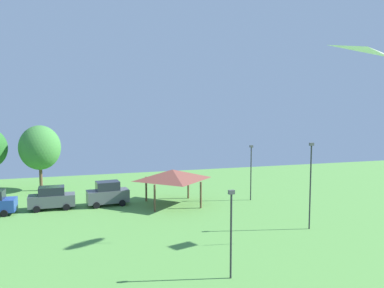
{
  "coord_description": "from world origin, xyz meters",
  "views": [
    {
      "loc": [
        -3.49,
        0.48,
        10.17
      ],
      "look_at": [
        0.75,
        14.36,
        8.74
      ],
      "focal_mm": 38.0,
      "sensor_mm": 36.0,
      "label": 1
    }
  ],
  "objects_px": {
    "light_post_1": "(310,181)",
    "light_post_3": "(231,228)",
    "parked_car_second_from_left": "(52,198)",
    "park_pavilion": "(172,175)",
    "light_post_0": "(251,169)",
    "parked_car_third_from_left": "(108,194)",
    "treeline_tree_3": "(40,148)",
    "kite_flying_7": "(325,72)"
  },
  "relations": [
    {
      "from": "light_post_0",
      "to": "treeline_tree_3",
      "type": "xyz_separation_m",
      "value": [
        -21.6,
        11.55,
        1.76
      ]
    },
    {
      "from": "parked_car_second_from_left",
      "to": "treeline_tree_3",
      "type": "distance_m",
      "value": 10.34
    },
    {
      "from": "kite_flying_7",
      "to": "light_post_3",
      "type": "xyz_separation_m",
      "value": [
        -0.96,
        7.21,
        -8.41
      ]
    },
    {
      "from": "parked_car_third_from_left",
      "to": "park_pavilion",
      "type": "relative_size",
      "value": 0.71
    },
    {
      "from": "kite_flying_7",
      "to": "parked_car_third_from_left",
      "type": "bearing_deg",
      "value": 103.03
    },
    {
      "from": "park_pavilion",
      "to": "light_post_3",
      "type": "height_order",
      "value": "light_post_3"
    },
    {
      "from": "parked_car_second_from_left",
      "to": "kite_flying_7",
      "type": "bearing_deg",
      "value": -67.17
    },
    {
      "from": "light_post_3",
      "to": "light_post_1",
      "type": "bearing_deg",
      "value": 35.19
    },
    {
      "from": "park_pavilion",
      "to": "treeline_tree_3",
      "type": "bearing_deg",
      "value": 140.06
    },
    {
      "from": "parked_car_second_from_left",
      "to": "light_post_1",
      "type": "height_order",
      "value": "light_post_1"
    },
    {
      "from": "park_pavilion",
      "to": "light_post_3",
      "type": "xyz_separation_m",
      "value": [
        -1.07,
        -17.99,
        -0.07
      ]
    },
    {
      "from": "kite_flying_7",
      "to": "parked_car_second_from_left",
      "type": "height_order",
      "value": "kite_flying_7"
    },
    {
      "from": "light_post_0",
      "to": "treeline_tree_3",
      "type": "distance_m",
      "value": 24.56
    },
    {
      "from": "parked_car_second_from_left",
      "to": "light_post_3",
      "type": "height_order",
      "value": "light_post_3"
    },
    {
      "from": "parked_car_second_from_left",
      "to": "light_post_0",
      "type": "relative_size",
      "value": 0.74
    },
    {
      "from": "light_post_1",
      "to": "treeline_tree_3",
      "type": "relative_size",
      "value": 0.92
    },
    {
      "from": "parked_car_second_from_left",
      "to": "park_pavilion",
      "type": "xyz_separation_m",
      "value": [
        11.65,
        -1.61,
        1.97
      ]
    },
    {
      "from": "parked_car_second_from_left",
      "to": "light_post_3",
      "type": "relative_size",
      "value": 0.82
    },
    {
      "from": "treeline_tree_3",
      "to": "parked_car_third_from_left",
      "type": "bearing_deg",
      "value": -53.97
    },
    {
      "from": "kite_flying_7",
      "to": "parked_car_second_from_left",
      "type": "relative_size",
      "value": 0.86
    },
    {
      "from": "light_post_3",
      "to": "parked_car_third_from_left",
      "type": "bearing_deg",
      "value": 104.99
    },
    {
      "from": "light_post_1",
      "to": "park_pavilion",
      "type": "bearing_deg",
      "value": 128.05
    },
    {
      "from": "parked_car_second_from_left",
      "to": "light_post_1",
      "type": "xyz_separation_m",
      "value": [
        20.34,
        -12.71,
        2.84
      ]
    },
    {
      "from": "light_post_1",
      "to": "light_post_3",
      "type": "relative_size",
      "value": 1.35
    },
    {
      "from": "kite_flying_7",
      "to": "light_post_3",
      "type": "bearing_deg",
      "value": 97.56
    },
    {
      "from": "light_post_1",
      "to": "parked_car_third_from_left",
      "type": "bearing_deg",
      "value": 139.76
    },
    {
      "from": "kite_flying_7",
      "to": "parked_car_third_from_left",
      "type": "xyz_separation_m",
      "value": [
        -6.2,
        26.79,
        -10.22
      ]
    },
    {
      "from": "light_post_0",
      "to": "light_post_3",
      "type": "xyz_separation_m",
      "value": [
        -9.5,
        -17.47,
        -0.31
      ]
    },
    {
      "from": "treeline_tree_3",
      "to": "light_post_3",
      "type": "bearing_deg",
      "value": -67.36
    },
    {
      "from": "light_post_0",
      "to": "treeline_tree_3",
      "type": "relative_size",
      "value": 0.76
    },
    {
      "from": "parked_car_second_from_left",
      "to": "treeline_tree_3",
      "type": "height_order",
      "value": "treeline_tree_3"
    },
    {
      "from": "parked_car_second_from_left",
      "to": "light_post_0",
      "type": "bearing_deg",
      "value": -6.5
    },
    {
      "from": "kite_flying_7",
      "to": "parked_car_second_from_left",
      "type": "xyz_separation_m",
      "value": [
        -11.54,
        26.8,
        -10.31
      ]
    },
    {
      "from": "parked_car_third_from_left",
      "to": "light_post_1",
      "type": "bearing_deg",
      "value": -45.1
    },
    {
      "from": "park_pavilion",
      "to": "treeline_tree_3",
      "type": "distance_m",
      "value": 17.3
    },
    {
      "from": "light_post_0",
      "to": "light_post_3",
      "type": "bearing_deg",
      "value": -118.53
    },
    {
      "from": "light_post_1",
      "to": "treeline_tree_3",
      "type": "distance_m",
      "value": 31.14
    },
    {
      "from": "park_pavilion",
      "to": "light_post_1",
      "type": "xyz_separation_m",
      "value": [
        8.69,
        -11.1,
        0.87
      ]
    },
    {
      "from": "parked_car_second_from_left",
      "to": "light_post_0",
      "type": "distance_m",
      "value": 20.31
    },
    {
      "from": "kite_flying_7",
      "to": "parked_car_third_from_left",
      "type": "distance_m",
      "value": 29.34
    },
    {
      "from": "parked_car_third_from_left",
      "to": "treeline_tree_3",
      "type": "xyz_separation_m",
      "value": [
        -6.86,
        9.43,
        3.89
      ]
    },
    {
      "from": "light_post_1",
      "to": "light_post_3",
      "type": "height_order",
      "value": "light_post_1"
    }
  ]
}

